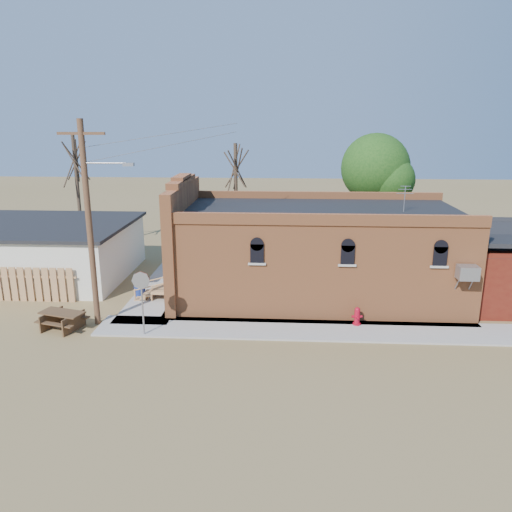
# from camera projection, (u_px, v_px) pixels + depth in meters

# --- Properties ---
(ground) EXTENTS (120.00, 120.00, 0.00)m
(ground) POSITION_uv_depth(u_px,v_px,m) (278.00, 339.00, 21.05)
(ground) COLOR olive
(ground) RESTS_ON ground
(sidewalk_south) EXTENTS (19.00, 2.20, 0.08)m
(sidewalk_south) POSITION_uv_depth(u_px,v_px,m) (313.00, 330.00, 21.83)
(sidewalk_south) COLOR #9E9991
(sidewalk_south) RESTS_ON ground
(sidewalk_west) EXTENTS (2.60, 10.00, 0.08)m
(sidewalk_west) POSITION_uv_depth(u_px,v_px,m) (164.00, 289.00, 27.17)
(sidewalk_west) COLOR #9E9991
(sidewalk_west) RESTS_ON ground
(brick_bar) EXTENTS (16.40, 7.97, 6.30)m
(brick_bar) POSITION_uv_depth(u_px,v_px,m) (312.00, 253.00, 25.63)
(brick_bar) COLOR #C66E3C
(brick_bar) RESTS_ON ground
(red_shed) EXTENTS (5.40, 6.40, 4.30)m
(red_shed) POSITION_uv_depth(u_px,v_px,m) (508.00, 257.00, 25.11)
(red_shed) COLOR #53140E
(red_shed) RESTS_ON ground
(wood_fence) EXTENTS (5.20, 0.10, 1.80)m
(wood_fence) POSITION_uv_depth(u_px,v_px,m) (26.00, 284.00, 25.19)
(wood_fence) COLOR #AD6E4E
(wood_fence) RESTS_ON ground
(utility_pole) EXTENTS (3.12, 0.26, 9.00)m
(utility_pole) POSITION_uv_depth(u_px,v_px,m) (90.00, 220.00, 21.40)
(utility_pole) COLOR #522F21
(utility_pole) RESTS_ON ground
(tree_bare_near) EXTENTS (2.80, 2.80, 7.65)m
(tree_bare_near) POSITION_uv_depth(u_px,v_px,m) (236.00, 167.00, 32.16)
(tree_bare_near) COLOR #4A392A
(tree_bare_near) RESTS_ON ground
(tree_bare_far) EXTENTS (2.80, 2.80, 8.16)m
(tree_bare_far) POSITION_uv_depth(u_px,v_px,m) (75.00, 159.00, 33.63)
(tree_bare_far) COLOR #4A392A
(tree_bare_far) RESTS_ON ground
(tree_leafy) EXTENTS (4.40, 4.40, 8.15)m
(tree_leafy) POSITION_uv_depth(u_px,v_px,m) (375.00, 168.00, 32.15)
(tree_leafy) COLOR #4A392A
(tree_leafy) RESTS_ON ground
(fire_hydrant) EXTENTS (0.48, 0.47, 0.82)m
(fire_hydrant) POSITION_uv_depth(u_px,v_px,m) (357.00, 316.00, 22.22)
(fire_hydrant) COLOR #9E091C
(fire_hydrant) RESTS_ON sidewalk_south
(stop_sign) EXTENTS (0.76, 0.15, 2.79)m
(stop_sign) POSITION_uv_depth(u_px,v_px,m) (141.00, 286.00, 20.78)
(stop_sign) COLOR #98979D
(stop_sign) RESTS_ON sidewalk_south
(trash_barrel) EXTENTS (0.75, 0.75, 0.87)m
(trash_barrel) POSITION_uv_depth(u_px,v_px,m) (139.00, 287.00, 25.98)
(trash_barrel) COLOR navy
(trash_barrel) RESTS_ON sidewalk_west
(picnic_table) EXTENTS (2.24, 1.91, 0.80)m
(picnic_table) POSITION_uv_depth(u_px,v_px,m) (62.00, 318.00, 21.93)
(picnic_table) COLOR #4F351F
(picnic_table) RESTS_ON ground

